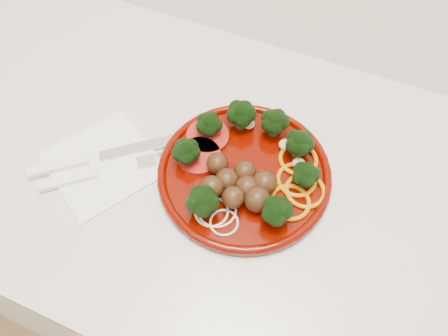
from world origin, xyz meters
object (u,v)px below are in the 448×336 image
at_px(knife, 84,160).
at_px(fork, 84,176).
at_px(plate, 246,169).
at_px(napkin, 103,163).

relative_size(knife, fork, 1.12).
relative_size(plate, napkin, 1.75).
height_order(plate, napkin, plate).
relative_size(plate, knife, 1.40).
bearing_deg(plate, knife, -162.22).
xyz_separation_m(knife, fork, (0.02, -0.03, -0.00)).
distance_m(plate, napkin, 0.23).
bearing_deg(knife, fork, -97.00).
xyz_separation_m(plate, napkin, (-0.22, -0.07, -0.02)).
bearing_deg(knife, napkin, -22.66).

